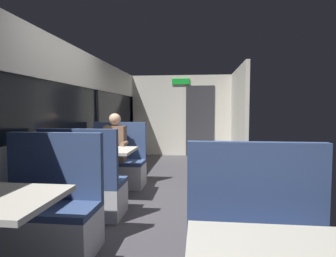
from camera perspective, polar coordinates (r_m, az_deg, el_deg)
The scene contains 9 objects.
ground_plane at distance 4.01m, azimuth -1.23°, elevation -15.45°, with size 3.30×9.20×0.02m, color #423F44.
carriage_window_panel_left at distance 4.23m, azimuth -21.13°, elevation 0.77°, with size 0.09×8.48×2.30m.
carriage_end_bulkhead at distance 7.96m, azimuth 3.08°, elevation 2.59°, with size 2.90×0.11×2.30m.
carriage_aisle_panel_right at distance 6.83m, azimuth 14.28°, elevation 2.36°, with size 0.08×2.40×2.30m, color beige.
bench_near_window_facing_entry at distance 2.92m, azimuth -23.66°, elevation -16.32°, with size 0.95×0.50×1.10m.
dining_table_mid_window at distance 4.21m, azimuth -13.19°, elevation -5.51°, with size 0.90×0.70×0.74m.
bench_mid_window_facing_end at distance 3.64m, azimuth -16.85°, elevation -12.09°, with size 0.95×0.50×1.10m.
bench_mid_window_facing_entry at distance 4.92m, azimuth -10.41°, elevation -7.79°, with size 0.95×0.50×1.10m.
seated_passenger at distance 4.81m, azimuth -10.69°, elevation -5.53°, with size 0.47×0.55×1.26m.
Camera 1 is at (0.49, -3.76, 1.32)m, focal length 29.55 mm.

